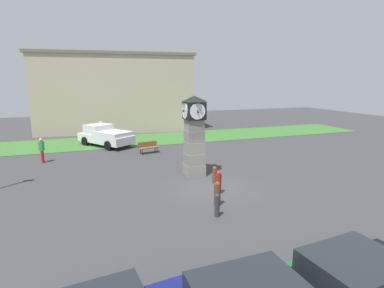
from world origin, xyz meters
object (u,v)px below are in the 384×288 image
bollard_far_row (219,182)px  car_by_building (359,281)px  bollard_near_tower (217,205)px  pedestrian_near_bench (101,128)px  clock_tower (194,135)px  pedestrian_by_cars (42,149)px  pickup_truck (105,136)px  bollard_mid_row (217,193)px  bench (148,147)px  bollard_end_row (215,175)px

bollard_far_row → car_by_building: 8.40m
bollard_near_tower → pedestrian_near_bench: bearing=100.0°
clock_tower → pedestrian_by_cars: bearing=145.8°
bollard_far_row → pickup_truck: size_ratio=0.21×
bollard_near_tower → bollard_far_row: bearing=64.2°
bollard_near_tower → pickup_truck: size_ratio=0.18×
pickup_truck → pedestrian_near_bench: bearing=91.9°
bollard_mid_row → pedestrian_near_bench: (-4.16, 19.70, 0.38)m
clock_tower → pedestrian_near_bench: clock_tower is taller
pedestrian_near_bench → bench: bearing=-69.5°
bollard_near_tower → bollard_mid_row: 1.19m
pedestrian_near_bench → pickup_truck: bearing=-88.1°
car_by_building → pedestrian_by_cars: size_ratio=2.41×
bench → pickup_truck: bearing=127.5°
clock_tower → bollard_near_tower: bearing=-100.2°
bollard_mid_row → car_by_building: bearing=-84.3°
bollard_far_row → pedestrian_near_bench: bearing=104.8°
bollard_end_row → car_by_building: 9.95m
bench → pedestrian_by_cars: (-7.58, -0.37, 0.49)m
pedestrian_by_cars → clock_tower: bearing=-34.2°
pedestrian_near_bench → bollard_mid_row: bearing=-78.1°
car_by_building → pickup_truck: (-4.72, 22.19, 0.18)m
car_by_building → bench: (-1.69, 18.25, -0.23)m
bench → pedestrian_near_bench: bearing=110.5°
pickup_truck → pedestrian_near_bench: 4.55m
bench → pedestrian_by_cars: pedestrian_by_cars is taller
bollard_near_tower → pedestrian_by_cars: (-8.07, 11.92, 0.50)m
bollard_end_row → bench: bearing=104.3°
bollard_far_row → pedestrian_by_cars: pedestrian_by_cars is taller
car_by_building → bollard_far_row: bearing=90.1°
car_by_building → bench: 18.33m
pickup_truck → bollard_far_row: bearing=-71.2°
bollard_far_row → clock_tower: bearing=92.6°
bollard_mid_row → pickup_truck: bearing=104.8°
bench → pedestrian_by_cars: size_ratio=0.95×
bollard_mid_row → pickup_truck: (-4.01, 15.15, 0.36)m
bollard_mid_row → bollard_near_tower: bearing=-114.4°
bollard_far_row → bench: bearing=99.6°
car_by_building → pickup_truck: 22.69m
bollard_mid_row → bollard_end_row: bearing=68.6°
pedestrian_near_bench → pedestrian_by_cars: bearing=-116.4°
bollard_end_row → car_by_building: bearing=-92.5°
bollard_end_row → pedestrian_near_bench: bearing=107.5°
bollard_end_row → bollard_far_row: bearing=-106.1°
pickup_truck → bench: 4.98m
car_by_building → bollard_end_row: bearing=87.5°
pickup_truck → pedestrian_near_bench: pickup_truck is taller
pedestrian_near_bench → bollard_far_row: bearing=-75.2°
bollard_far_row → pedestrian_near_bench: size_ratio=0.69×
bollard_far_row → pedestrian_near_bench: (-4.85, 18.35, 0.37)m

